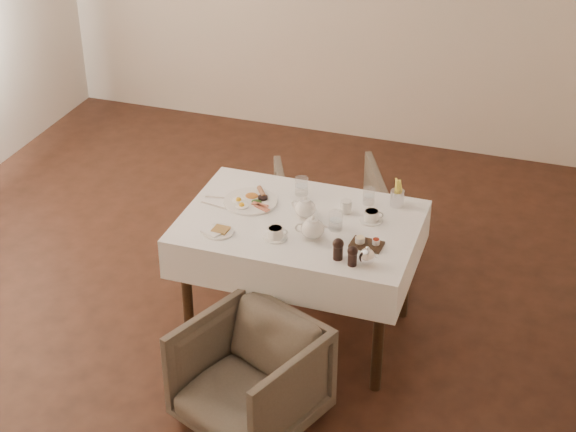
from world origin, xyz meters
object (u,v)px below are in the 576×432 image
at_px(armchair_far, 329,215).
at_px(teapot_centre, 305,207).
at_px(table, 300,238).
at_px(armchair_near, 250,377).
at_px(breakfast_plate, 251,200).

bearing_deg(armchair_far, teapot_centre, 71.51).
height_order(table, armchair_far, table).
bearing_deg(armchair_near, breakfast_plate, 132.01).
xyz_separation_m(armchair_near, teapot_centre, (0.02, 0.83, 0.53)).
xyz_separation_m(breakfast_plate, teapot_centre, (0.33, -0.06, 0.05)).
height_order(table, breakfast_plate, breakfast_plate).
xyz_separation_m(armchair_far, teapot_centre, (0.08, -0.78, 0.51)).
xyz_separation_m(armchair_far, breakfast_plate, (-0.25, -0.73, 0.46)).
bearing_deg(teapot_centre, armchair_far, 109.04).
height_order(armchair_far, breakfast_plate, breakfast_plate).
relative_size(armchair_far, breakfast_plate, 2.23).
xyz_separation_m(armchair_near, armchair_far, (-0.06, 1.61, 0.02)).
xyz_separation_m(table, armchair_far, (-0.07, 0.83, -0.33)).
distance_m(armchair_far, teapot_centre, 0.94).
distance_m(armchair_near, armchair_far, 1.61).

